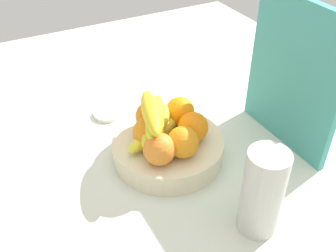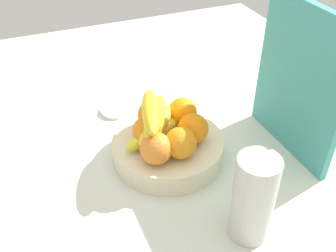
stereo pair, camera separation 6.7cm
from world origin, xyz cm
name	(u,v)px [view 2 (the right image)]	position (x,y,z in cm)	size (l,w,h in cm)	color
ground_plane	(182,168)	(0.00, 0.00, -1.50)	(180.00, 140.00, 3.00)	beige
fruit_bowl	(168,148)	(-3.35, -2.22, 2.70)	(26.45, 26.45, 5.40)	beige
orange_front_left	(193,129)	(-0.77, 2.92, 8.97)	(7.13, 7.13, 7.13)	orange
orange_front_right	(182,112)	(-7.73, 3.37, 8.97)	(7.13, 7.13, 7.13)	orange
orange_center	(152,115)	(-9.41, -3.83, 8.97)	(7.13, 7.13, 7.13)	orange
orange_back_left	(148,131)	(-3.80, -7.04, 8.97)	(7.13, 7.13, 7.13)	orange
orange_back_right	(156,149)	(2.60, -7.46, 8.97)	(7.13, 7.13, 7.13)	orange
orange_top_stack	(181,143)	(2.86, -1.79, 8.97)	(7.13, 7.13, 7.13)	orange
banana_bunch	(155,121)	(-4.58, -5.03, 10.70)	(17.86, 17.30, 10.60)	yellow
cutting_board	(299,82)	(3.36, 27.09, 18.00)	(28.00, 1.80, 36.00)	teal
thermos_tumbler	(253,199)	(23.22, 3.72, 9.39)	(7.92, 7.92, 18.77)	beige
jar_lid	(115,110)	(-26.82, -8.78, 0.53)	(7.91, 7.91, 1.06)	white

